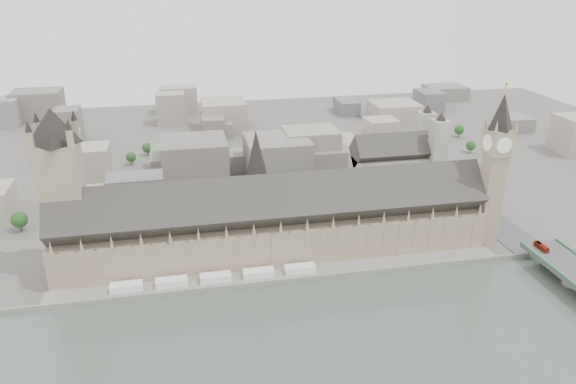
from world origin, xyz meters
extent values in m
plane|color=#595651|center=(0.00, 0.00, 0.00)|extent=(900.00, 900.00, 0.00)
cube|color=gray|center=(0.00, -15.00, 1.50)|extent=(600.00, 1.50, 3.00)
cube|color=gray|center=(0.00, -7.50, 1.00)|extent=(270.00, 15.00, 2.00)
cube|color=white|center=(-90.00, -7.00, 4.00)|extent=(18.00, 7.00, 4.00)
cube|color=white|center=(-65.00, -7.00, 4.00)|extent=(18.00, 7.00, 4.00)
cube|color=white|center=(-40.00, -7.00, 4.00)|extent=(18.00, 7.00, 4.00)
cube|color=white|center=(-15.00, -7.00, 4.00)|extent=(18.00, 7.00, 4.00)
cube|color=white|center=(10.00, -7.00, 4.00)|extent=(18.00, 7.00, 4.00)
cube|color=tan|center=(0.00, 20.00, 12.50)|extent=(265.00, 40.00, 25.00)
cube|color=#32302D|center=(0.00, 20.00, 35.08)|extent=(265.00, 40.73, 40.73)
cube|color=tan|center=(138.00, 8.00, 31.00)|extent=(12.00, 12.00, 62.00)
cube|color=gray|center=(138.00, 8.00, 70.00)|extent=(14.00, 14.00, 16.00)
cylinder|color=white|center=(145.20, 8.00, 70.00)|extent=(0.60, 10.00, 10.00)
cylinder|color=white|center=(130.80, 8.00, 70.00)|extent=(0.60, 10.00, 10.00)
cylinder|color=white|center=(138.00, 15.20, 70.00)|extent=(10.00, 0.60, 10.00)
cylinder|color=white|center=(138.00, 0.80, 70.00)|extent=(10.00, 0.60, 10.00)
cone|color=black|center=(138.00, 8.00, 89.00)|extent=(17.00, 17.00, 22.00)
cylinder|color=yellow|center=(138.00, 8.00, 103.00)|extent=(1.00, 1.00, 6.00)
sphere|color=yellow|center=(138.00, 8.00, 106.50)|extent=(2.00, 2.00, 2.00)
cone|color=gray|center=(144.50, 14.50, 82.00)|extent=(2.40, 2.40, 8.00)
cone|color=gray|center=(131.50, 14.50, 82.00)|extent=(2.40, 2.40, 8.00)
cone|color=gray|center=(144.50, 1.50, 82.00)|extent=(2.40, 2.40, 8.00)
cone|color=gray|center=(131.50, 1.50, 82.00)|extent=(2.40, 2.40, 8.00)
cube|color=tan|center=(-122.00, 26.00, 40.00)|extent=(23.00, 23.00, 80.00)
cone|color=black|center=(-122.00, 26.00, 90.00)|extent=(30.00, 30.00, 20.00)
cylinder|color=gray|center=(-10.00, 26.00, 43.00)|extent=(12.00, 12.00, 20.00)
cone|color=black|center=(-10.00, 26.00, 67.00)|extent=(13.00, 13.00, 28.00)
cube|color=gray|center=(105.00, 95.00, 17.00)|extent=(60.00, 28.00, 34.00)
cube|color=#32302D|center=(105.00, 95.00, 39.00)|extent=(60.00, 28.28, 28.28)
cube|color=gray|center=(137.00, 107.00, 32.00)|extent=(12.00, 12.00, 64.00)
cube|color=gray|center=(137.00, 83.00, 32.00)|extent=(12.00, 12.00, 64.00)
imported|color=#9E2412|center=(157.13, -24.23, 11.92)|extent=(3.03, 12.07, 3.35)
imported|color=gray|center=(166.50, 49.39, 11.06)|extent=(3.33, 5.90, 1.61)
camera|label=1|loc=(-55.47, -290.49, 172.93)|focal=35.00mm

